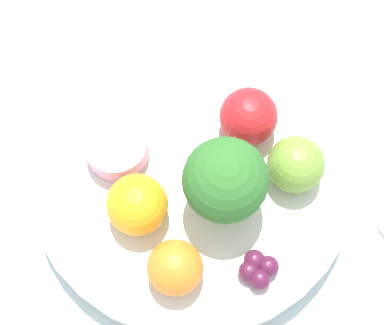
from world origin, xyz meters
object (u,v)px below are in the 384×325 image
at_px(bowl, 192,174).
at_px(orange_front, 137,205).
at_px(apple_green, 296,164).
at_px(broccoli, 225,180).
at_px(grape_cluster, 258,269).
at_px(small_cup, 117,148).
at_px(apple_red, 248,117).
at_px(orange_back, 175,268).

distance_m(bowl, orange_front, 0.07).
bearing_deg(apple_green, broccoli, 4.67).
relative_size(bowl, broccoli, 3.26).
bearing_deg(orange_front, apple_green, 178.50).
height_order(grape_cluster, small_cup, small_cup).
distance_m(bowl, apple_red, 0.07).
relative_size(apple_red, orange_back, 1.11).
xyz_separation_m(broccoli, apple_red, (-0.04, -0.05, -0.02)).
bearing_deg(orange_back, orange_front, -75.24).
bearing_deg(orange_front, grape_cluster, 136.57).
relative_size(orange_front, orange_back, 1.12).
xyz_separation_m(bowl, small_cup, (0.05, -0.03, 0.03)).
distance_m(apple_red, grape_cluster, 0.12).
distance_m(bowl, grape_cluster, 0.10).
bearing_deg(grape_cluster, orange_front, -43.43).
distance_m(orange_front, grape_cluster, 0.10).
relative_size(apple_green, orange_front, 0.95).
relative_size(orange_back, small_cup, 0.83).
height_order(broccoli, grape_cluster, broccoli).
xyz_separation_m(broccoli, small_cup, (0.07, -0.06, -0.04)).
relative_size(broccoli, grape_cluster, 2.60).
bearing_deg(grape_cluster, orange_back, -15.38).
distance_m(orange_front, orange_back, 0.05).
bearing_deg(bowl, apple_red, -159.32).
relative_size(broccoli, apple_red, 1.75).
height_order(bowl, broccoli, broccoli).
distance_m(grape_cluster, small_cup, 0.14).
distance_m(apple_green, grape_cluster, 0.08).
xyz_separation_m(orange_front, orange_back, (-0.01, 0.05, -0.00)).
bearing_deg(broccoli, orange_front, -7.12).
distance_m(broccoli, orange_front, 0.07).
height_order(broccoli, small_cup, broccoli).
distance_m(bowl, apple_green, 0.09).
bearing_deg(bowl, orange_front, 26.63).
bearing_deg(apple_red, apple_green, 115.02).
height_order(orange_back, small_cup, orange_back).
distance_m(bowl, broccoli, 0.07).
xyz_separation_m(orange_front, small_cup, (0.00, -0.05, -0.01)).
xyz_separation_m(apple_green, grape_cluster, (0.05, 0.07, -0.01)).
distance_m(apple_red, apple_green, 0.05).
bearing_deg(apple_green, orange_back, 24.21).
distance_m(bowl, small_cup, 0.07).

